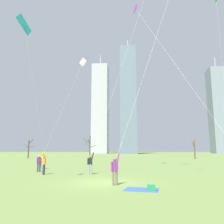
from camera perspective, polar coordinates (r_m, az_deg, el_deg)
ground_plane at (r=15.33m, az=-2.20°, el=-17.37°), size 400.00×400.00×0.00m
kite_flyer_midfield_right_blue at (r=14.29m, az=4.62°, el=-2.30°), size 5.57×1.48×15.90m
kite_flyer_midfield_left_purple at (r=18.37m, az=20.97°, el=2.41°), size 6.57×11.00×19.55m
kite_flyer_midfield_center_teal at (r=19.21m, az=-17.75°, el=-5.61°), size 1.14×7.44×10.86m
kite_flyer_far_back_pink at (r=20.45m, az=-0.88°, el=0.99°), size 7.50×1.02×21.94m
kite_flyer_foreground_right_white at (r=26.58m, az=-15.98°, el=-8.52°), size 5.25×0.87×12.62m
bystander_watching_nearby at (r=23.39m, az=-17.95°, el=-11.99°), size 0.37×0.41×1.62m
distant_kite_low_near_trees_green at (r=45.92m, az=25.15°, el=20.98°), size 1.65×4.65×28.73m
picnic_spot at (r=12.60m, az=8.87°, el=-18.55°), size 2.00×1.66×0.31m
bare_tree_left_of_center at (r=55.01m, az=-5.65°, el=-8.62°), size 3.16×1.80×5.46m
bare_tree_leftmost at (r=58.23m, az=20.11°, el=-8.55°), size 1.38×2.28×4.85m
bare_tree_rightmost at (r=61.83m, az=-20.29°, el=-8.64°), size 2.53×0.95×4.74m
skyline_slender_spire at (r=137.07m, az=-2.97°, el=0.90°), size 9.40×10.61×61.26m
skyline_short_annex at (r=149.09m, az=25.36°, el=0.47°), size 9.86×10.55×58.81m
skyline_wide_slab at (r=124.44m, az=4.19°, el=3.13°), size 8.64×11.85×64.19m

